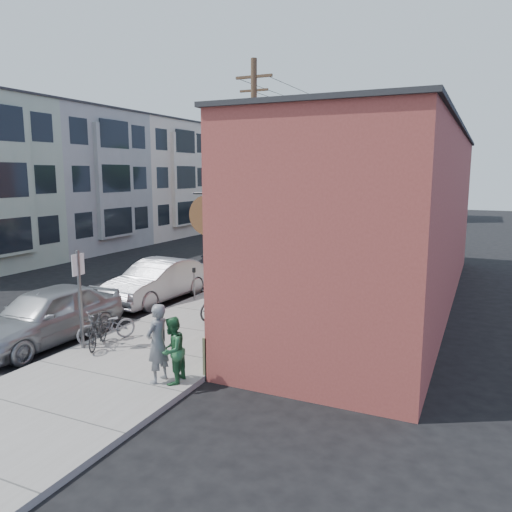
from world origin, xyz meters
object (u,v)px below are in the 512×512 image
at_px(car_2, 224,261).
at_px(bus, 307,214).
at_px(sign_post, 80,290).
at_px(patio_chair_a, 238,324).
at_px(tree_bare, 276,212).
at_px(parked_bike_a, 98,332).
at_px(car_3, 261,246).
at_px(tree_leafy_mid, 325,170).
at_px(cyclist, 220,296).
at_px(utility_pole_near, 253,165).
at_px(patron_grey, 158,343).
at_px(parked_bike_b, 107,326).
at_px(car_0, 46,315).
at_px(tree_leafy_far, 354,168).
at_px(patio_chair_b, 218,340).
at_px(car_4, 311,232).
at_px(parking_meter_near, 194,278).
at_px(parking_meter_far, 277,249).
at_px(patron_green, 172,350).
at_px(car_1, 158,281).

xyz_separation_m(car_2, bus, (-2.61, 20.04, 0.77)).
height_order(sign_post, patio_chair_a, sign_post).
xyz_separation_m(tree_bare, parked_bike_a, (-0.09, -12.82, -2.48)).
height_order(patio_chair_a, car_3, car_3).
bearing_deg(tree_leafy_mid, cyclist, -84.66).
xyz_separation_m(tree_bare, patio_chair_a, (3.15, -10.46, -2.50)).
distance_m(utility_pole_near, patron_grey, 13.35).
distance_m(parked_bike_b, bus, 30.87).
bearing_deg(tree_bare, cyclist, -79.75).
bearing_deg(car_0, patio_chair_a, 25.89).
xyz_separation_m(patio_chair_a, parked_bike_b, (-3.37, -1.85, 0.02)).
distance_m(tree_leafy_far, patio_chair_b, 28.55).
height_order(utility_pole_near, patron_grey, utility_pole_near).
bearing_deg(tree_leafy_far, car_4, -114.44).
bearing_deg(tree_leafy_far, utility_pole_near, -91.32).
xyz_separation_m(utility_pole_near, parked_bike_a, (0.32, -10.98, -4.80)).
height_order(tree_leafy_far, cyclist, tree_leafy_far).
xyz_separation_m(parked_bike_a, parked_bike_b, (-0.13, 0.51, -0.00)).
xyz_separation_m(car_0, car_2, (0.06, 11.02, -0.13)).
distance_m(parked_bike_a, parked_bike_b, 0.53).
xyz_separation_m(utility_pole_near, car_4, (-1.59, 13.40, -4.69)).
bearing_deg(parking_meter_near, tree_leafy_far, 88.62).
height_order(patron_grey, cyclist, patron_grey).
bearing_deg(utility_pole_near, parking_meter_far, 92.37).
bearing_deg(patron_green, parked_bike_b, -122.76).
distance_m(parking_meter_near, utility_pole_near, 6.76).
bearing_deg(tree_bare, parked_bike_a, -90.41).
xyz_separation_m(parked_bike_b, car_4, (-1.78, 23.87, 0.11)).
xyz_separation_m(cyclist, car_2, (-3.58, 6.93, -0.16)).
relative_size(tree_bare, car_4, 1.35).
bearing_deg(sign_post, bus, 97.57).
relative_size(parking_meter_near, patron_grey, 0.65).
xyz_separation_m(patio_chair_a, patio_chair_b, (0.17, -1.52, 0.00)).
xyz_separation_m(car_1, car_2, (0.00, 5.53, -0.09)).
distance_m(parking_meter_far, car_1, 9.01).
bearing_deg(tree_bare, car_2, -137.82).
bearing_deg(sign_post, parked_bike_b, 72.83).
height_order(sign_post, bus, bus).
height_order(tree_leafy_mid, parked_bike_b, tree_leafy_mid).
bearing_deg(tree_leafy_far, car_1, -94.91).
xyz_separation_m(patio_chair_b, parked_bike_a, (-3.42, -0.84, 0.02)).
relative_size(tree_leafy_far, car_1, 1.51).
distance_m(car_0, car_3, 16.63).
distance_m(sign_post, parking_meter_near, 6.17).
relative_size(parking_meter_far, car_2, 0.25).
bearing_deg(parking_meter_far, sign_post, -89.61).
xyz_separation_m(patio_chair_b, car_2, (-5.33, 10.17, 0.14)).
xyz_separation_m(patio_chair_a, car_2, (-5.15, 8.65, 0.14)).
relative_size(sign_post, patio_chair_a, 3.18).
xyz_separation_m(sign_post, patio_chair_a, (3.60, 2.59, -1.24)).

